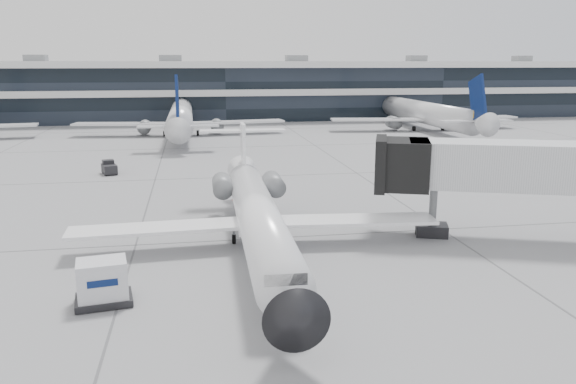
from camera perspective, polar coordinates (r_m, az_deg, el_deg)
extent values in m
plane|color=gray|center=(36.22, 0.77, -4.57)|extent=(220.00, 220.00, 0.00)
cube|color=black|center=(116.27, -6.68, 10.00)|extent=(170.00, 22.00, 10.00)
cylinder|color=white|center=(32.80, -3.01, -2.64)|extent=(2.90, 22.03, 2.47)
cone|color=black|center=(21.32, 0.31, -11.47)|extent=(2.52, 2.61, 2.47)
cone|color=white|center=(44.83, -4.58, 1.96)|extent=(2.41, 2.98, 2.35)
cube|color=white|center=(33.85, -13.25, -3.61)|extent=(10.18, 2.89, 0.20)
cube|color=white|center=(34.89, 6.64, -2.84)|extent=(10.25, 3.27, 0.20)
cylinder|color=slate|center=(39.88, -6.70, 0.66)|extent=(1.43, 3.14, 1.37)
cylinder|color=slate|center=(40.16, -1.47, 0.83)|extent=(1.43, 3.14, 1.37)
cube|color=white|center=(43.96, -4.57, 4.29)|extent=(0.30, 2.39, 4.12)
cube|color=white|center=(44.12, -4.64, 6.24)|extent=(6.62, 1.59, 0.15)
cylinder|color=black|center=(25.31, -0.97, -11.97)|extent=(0.17, 0.52, 0.51)
cylinder|color=black|center=(34.98, -5.52, -4.78)|extent=(0.23, 0.59, 0.59)
cylinder|color=black|center=(35.21, -1.03, -4.60)|extent=(0.23, 0.59, 0.59)
cube|color=#A9ABAD|center=(37.62, 24.03, 2.41)|extent=(15.62, 8.07, 2.87)
cube|color=black|center=(36.48, 11.82, 2.79)|extent=(3.89, 4.29, 3.09)
cylinder|color=slate|center=(37.26, 14.48, -2.02)|extent=(0.49, 0.49, 3.09)
cube|color=black|center=(37.57, 14.38, -3.73)|extent=(2.39, 2.12, 0.77)
cube|color=black|center=(27.87, -18.18, -10.35)|extent=(2.80, 2.25, 0.31)
cube|color=silver|center=(27.48, -18.34, -8.37)|extent=(2.44, 1.98, 1.76)
cone|color=#FF360D|center=(45.90, -5.43, -0.49)|extent=(0.35, 0.35, 0.55)
cube|color=#FF360D|center=(45.97, -5.43, -0.80)|extent=(0.45, 0.45, 0.03)
cube|color=black|center=(59.15, -17.69, 2.26)|extent=(1.86, 2.44, 0.88)
cube|color=black|center=(59.53, -17.81, 2.89)|extent=(1.29, 1.16, 0.49)
cylinder|color=black|center=(59.89, -18.30, 2.03)|extent=(0.30, 0.46, 0.43)
cylinder|color=black|center=(60.06, -17.29, 2.13)|extent=(0.30, 0.46, 0.43)
cylinder|color=black|center=(58.37, -18.06, 1.77)|extent=(0.30, 0.46, 0.43)
cylinder|color=black|center=(58.54, -17.02, 1.88)|extent=(0.30, 0.46, 0.43)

